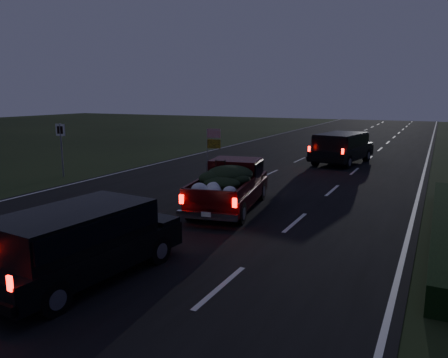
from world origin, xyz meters
The scene contains 6 objects.
ground centered at (0.00, 0.00, 0.00)m, with size 120.00×120.00×0.00m, color black.
road_asphalt centered at (0.00, 0.00, 0.01)m, with size 14.00×120.00×0.02m, color black.
route_sign centered at (-8.50, 5.00, 1.66)m, with size 0.55×0.08×2.50m.
pickup_truck centered at (1.10, 3.15, 0.90)m, with size 2.53×4.82×2.41m.
lead_suv centered at (2.45, 14.72, 1.05)m, with size 2.75×5.10×1.39m.
rear_suv centered at (0.82, -3.46, 0.95)m, with size 2.19×4.49×1.25m.
Camera 1 is at (7.29, -9.80, 3.81)m, focal length 35.00 mm.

